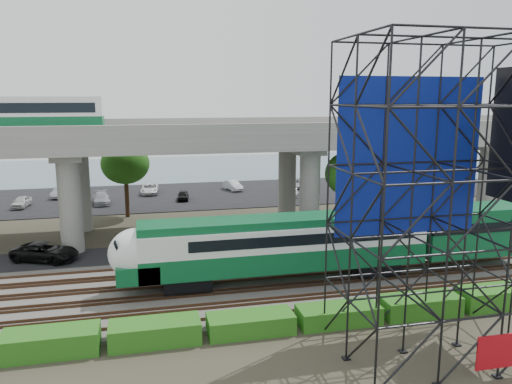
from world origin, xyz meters
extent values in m
plane|color=#474233|center=(0.00, 0.00, 0.00)|extent=(140.00, 140.00, 0.00)
cube|color=slate|center=(0.00, 2.00, 0.10)|extent=(90.00, 12.00, 0.20)
cube|color=black|center=(0.00, 10.50, 0.04)|extent=(90.00, 5.00, 0.08)
cube|color=black|center=(0.00, 34.00, 0.04)|extent=(90.00, 18.00, 0.08)
cube|color=#43626E|center=(0.00, 56.00, 0.01)|extent=(140.00, 40.00, 0.03)
cube|color=#472D1E|center=(0.00, -2.72, 0.28)|extent=(90.00, 0.08, 0.16)
cube|color=#472D1E|center=(0.00, -1.28, 0.28)|extent=(90.00, 0.08, 0.16)
cube|color=#472D1E|center=(0.00, -0.72, 0.28)|extent=(90.00, 0.08, 0.16)
cube|color=#472D1E|center=(0.00, 0.72, 0.28)|extent=(90.00, 0.08, 0.16)
cube|color=#472D1E|center=(0.00, 1.28, 0.28)|extent=(90.00, 0.08, 0.16)
cube|color=#472D1E|center=(0.00, 2.72, 0.28)|extent=(90.00, 0.08, 0.16)
cube|color=#472D1E|center=(0.00, 3.28, 0.28)|extent=(90.00, 0.08, 0.16)
cube|color=#472D1E|center=(0.00, 4.72, 0.28)|extent=(90.00, 0.08, 0.16)
cube|color=#472D1E|center=(0.00, 5.28, 0.28)|extent=(90.00, 0.08, 0.16)
cube|color=#472D1E|center=(0.00, 6.72, 0.28)|extent=(90.00, 0.08, 0.16)
cube|color=black|center=(-1.80, 2.00, 0.81)|extent=(3.00, 2.20, 0.90)
cube|color=black|center=(11.20, 2.00, 0.81)|extent=(3.00, 2.20, 0.90)
cube|color=#0B512B|center=(4.70, 2.00, 1.96)|extent=(19.00, 3.00, 1.40)
cube|color=silver|center=(4.70, 2.00, 3.41)|extent=(19.00, 3.00, 1.50)
cube|color=#0B512B|center=(4.70, 2.00, 4.41)|extent=(19.00, 2.60, 0.50)
cube|color=black|center=(5.70, 2.00, 3.46)|extent=(15.00, 3.06, 0.70)
ellipsoid|color=silver|center=(-4.80, 2.00, 2.86)|extent=(3.60, 3.00, 3.20)
cube|color=#0B512B|center=(-4.80, 2.00, 1.81)|extent=(2.60, 3.00, 1.10)
cube|color=black|center=(-5.90, 2.00, 3.36)|extent=(0.48, 2.00, 1.09)
cube|color=#0B512B|center=(18.70, 2.00, 2.96)|extent=(8.00, 3.00, 3.40)
cube|color=#9E9B93|center=(0.00, 16.00, 8.60)|extent=(80.00, 12.00, 1.20)
cube|color=#9E9B93|center=(0.00, 10.25, 9.75)|extent=(80.00, 0.50, 1.10)
cube|color=#9E9B93|center=(0.00, 21.75, 9.75)|extent=(80.00, 0.50, 1.10)
cylinder|color=#9E9B93|center=(-10.00, 12.50, 4.00)|extent=(1.80, 1.80, 8.00)
cylinder|color=#9E9B93|center=(-10.00, 19.50, 4.00)|extent=(1.80, 1.80, 8.00)
cube|color=#9E9B93|center=(-10.00, 16.00, 7.70)|extent=(2.40, 9.00, 0.60)
cylinder|color=#9E9B93|center=(10.00, 12.50, 4.00)|extent=(1.80, 1.80, 8.00)
cylinder|color=#9E9B93|center=(10.00, 19.50, 4.00)|extent=(1.80, 1.80, 8.00)
cube|color=#9E9B93|center=(10.00, 16.00, 7.70)|extent=(2.40, 9.00, 0.60)
cylinder|color=#9E9B93|center=(28.00, 12.50, 4.00)|extent=(1.80, 1.80, 8.00)
cylinder|color=#9E9B93|center=(28.00, 19.50, 4.00)|extent=(1.80, 1.80, 8.00)
cube|color=#9E9B93|center=(28.00, 16.00, 7.70)|extent=(2.40, 9.00, 0.60)
cube|color=black|center=(-13.34, 16.00, 9.55)|extent=(12.00, 2.50, 0.70)
cube|color=#0B512B|center=(-13.34, 16.00, 10.35)|extent=(12.00, 2.50, 0.90)
cube|color=silver|center=(-13.34, 16.00, 11.45)|extent=(12.00, 2.50, 1.30)
cube|color=black|center=(-13.34, 16.00, 11.50)|extent=(11.00, 2.56, 0.80)
cube|color=silver|center=(-13.34, 16.00, 12.25)|extent=(12.00, 2.40, 0.30)
cube|color=navy|center=(9.39, -4.95, 9.30)|extent=(8.10, 0.08, 8.25)
cube|color=#AA0C15|center=(10.89, -11.05, 1.30)|extent=(2.40, 0.08, 1.60)
cube|color=black|center=(9.39, -8.00, 0.04)|extent=(9.36, 6.36, 0.08)
cube|color=#216016|center=(-9.00, -4.30, 0.60)|extent=(4.60, 1.80, 1.20)
cube|color=#216016|center=(-4.00, -4.30, 0.58)|extent=(4.60, 1.80, 1.15)
cube|color=#216016|center=(1.00, -4.30, 0.52)|extent=(4.60, 1.80, 1.03)
cube|color=#216016|center=(6.00, -4.30, 0.51)|extent=(4.60, 1.80, 1.01)
cube|color=#216016|center=(11.00, -4.30, 0.56)|extent=(4.60, 1.80, 1.12)
cube|color=#216016|center=(16.00, -4.30, 0.60)|extent=(4.60, 1.80, 1.20)
cylinder|color=#382314|center=(14.00, 12.50, 2.40)|extent=(0.44, 0.44, 4.80)
ellipsoid|color=#216016|center=(14.00, 12.50, 5.60)|extent=(4.94, 4.94, 4.18)
cylinder|color=#382314|center=(-6.00, 24.00, 2.40)|extent=(0.44, 0.44, 4.80)
ellipsoid|color=#216016|center=(-6.00, 24.00, 5.60)|extent=(4.94, 4.94, 4.18)
imported|color=black|center=(-11.77, 10.56, 0.77)|extent=(5.49, 4.04, 1.39)
imported|color=silver|center=(-17.78, 31.00, 0.69)|extent=(1.87, 3.75, 1.23)
imported|color=#979B9E|center=(-14.34, 36.00, 0.73)|extent=(2.02, 4.14, 1.31)
imported|color=#95979C|center=(-9.11, 31.00, 0.72)|extent=(2.29, 4.60, 1.28)
imported|color=silver|center=(-3.51, 36.00, 0.71)|extent=(2.44, 4.66, 1.25)
imported|color=black|center=(0.34, 31.00, 0.63)|extent=(1.67, 3.38, 1.11)
imported|color=#B7BBBF|center=(7.38, 36.00, 0.72)|extent=(2.30, 4.09, 1.28)
imported|color=silver|center=(13.88, 31.00, 0.74)|extent=(2.95, 4.86, 1.32)
imported|color=#9C9EA3|center=(15.99, 36.00, 0.62)|extent=(2.59, 4.19, 1.08)
camera|label=1|loc=(-4.25, -28.49, 12.43)|focal=35.00mm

